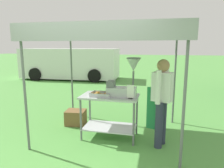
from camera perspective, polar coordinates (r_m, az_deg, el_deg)
The scene contains 9 objects.
ground_plane at distance 8.93m, azimuth 4.93°, elevation -1.33°, with size 70.00×70.00×0.00m, color #519342.
stall_canopy at distance 4.02m, azimuth -0.33°, elevation 14.41°, with size 2.79×2.15×2.19m.
donut_cart at distance 4.10m, azimuth -0.63°, elevation -6.64°, with size 1.13×0.64×0.87m.
donut_tray at distance 4.00m, azimuth -3.01°, elevation -2.96°, with size 0.41×0.29×0.07m.
donut_fryer at distance 3.90m, azimuth 3.57°, elevation 0.49°, with size 0.63×0.28×0.75m.
menu_sign at distance 3.78m, azimuth 5.16°, elevation -2.47°, with size 0.13×0.05×0.26m.
vendor at distance 3.79m, azimuth 13.64°, elevation -3.95°, with size 0.46×0.53×1.61m.
supply_crate at distance 4.97m, azimuth -10.08°, elevation -9.14°, with size 0.48×0.42×0.34m.
van_white at distance 11.77m, azimuth -11.43°, elevation 5.71°, with size 5.38×2.28×1.69m.
Camera 1 is at (1.20, -2.65, 1.84)m, focal length 32.75 mm.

